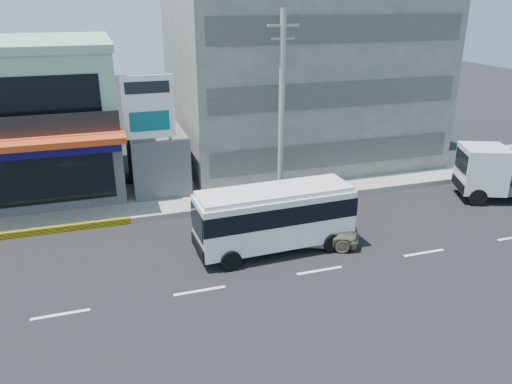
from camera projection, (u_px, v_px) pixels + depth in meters
ground at (200, 291)px, 19.03m from camera, size 120.00×120.00×0.00m
sidewalk at (251, 189)px, 28.82m from camera, size 70.00×5.00×0.30m
shop_building at (4, 122)px, 27.68m from camera, size 12.40×11.70×8.00m
concrete_building at (299, 54)px, 32.64m from camera, size 16.00×12.00×14.00m
gap_structure at (156, 158)px, 29.04m from camera, size 3.00×6.00×3.50m
satellite_dish at (156, 131)px, 27.49m from camera, size 1.50×1.50×0.15m
billboard at (149, 114)px, 25.26m from camera, size 2.60×0.18×6.90m
utility_pole_near at (282, 109)px, 25.43m from camera, size 1.60×0.30×10.00m
minibus at (275, 214)px, 21.55m from camera, size 6.94×2.62×2.87m
sedan at (308, 228)px, 22.42m from camera, size 4.91×3.41×1.55m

